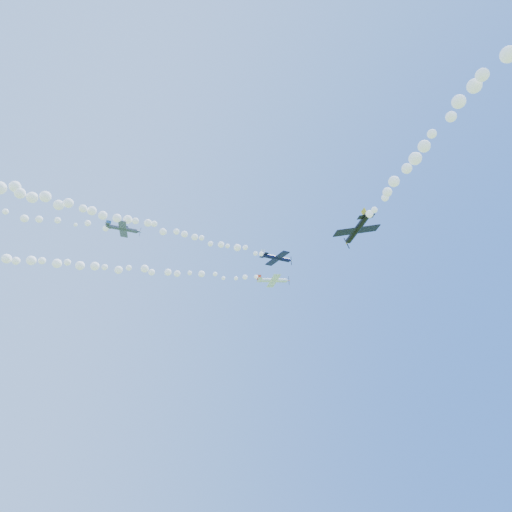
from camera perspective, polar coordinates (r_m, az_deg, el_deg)
plane_white at (r=100.01m, az=2.33°, el=-3.26°), size 7.79×8.25×2.13m
smoke_trail_white at (r=100.72m, az=-23.02°, el=-1.06°), size 76.78×35.38×3.28m
plane_navy at (r=88.06m, az=2.81°, el=-0.26°), size 7.38×7.73×1.96m
smoke_trail_navy at (r=79.20m, az=-20.19°, el=5.53°), size 65.94×10.60×2.87m
plane_grey at (r=82.50m, az=-17.31°, el=3.49°), size 6.51×6.81×2.44m
plane_black at (r=66.24m, az=13.28°, el=3.44°), size 7.68×7.42×2.96m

